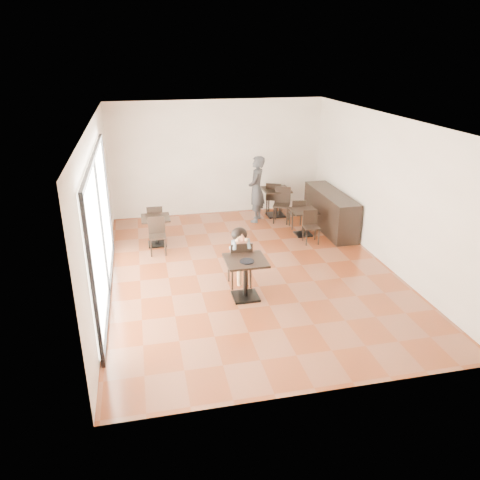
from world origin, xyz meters
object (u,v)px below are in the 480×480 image
object	(u,v)px
chair_back_a	(274,198)
chair_mid_a	(297,213)
child_table	(246,279)
child	(239,257)
child_chair	(239,263)
cafe_table_back	(276,202)
chair_left_a	(155,221)
cafe_table_left	(156,231)
chair_left_b	(157,237)
chair_mid_b	(311,227)
adult_patron	(256,189)
cafe_table_mid	(304,223)
chair_back_b	(282,206)

from	to	relation	value
chair_back_a	chair_mid_a	bearing A→B (deg)	127.66
child_table	child	world-z (taller)	child
chair_mid_a	chair_back_a	bearing A→B (deg)	-72.89
chair_mid_a	child_chair	bearing A→B (deg)	57.11
cafe_table_back	chair_left_a	size ratio (longest dim) A/B	0.93
cafe_table_left	chair_left_b	xyz separation A→B (m)	(0.00, -0.55, 0.07)
chair_mid_b	chair_back_a	world-z (taller)	chair_back_a
adult_patron	cafe_table_left	size ratio (longest dim) A/B	2.55
cafe_table_back	cafe_table_mid	bearing A→B (deg)	-80.15
child	chair_mid_b	size ratio (longest dim) A/B	1.52
child_table	cafe_table_back	world-z (taller)	child_table
child_chair	chair_back_b	world-z (taller)	child_chair
cafe_table_mid	chair_mid_a	bearing A→B (deg)	90.00
child_chair	chair_left_a	xyz separation A→B (m)	(-1.52, 3.03, -0.06)
cafe_table_back	chair_mid_a	distance (m)	1.08
chair_back_a	cafe_table_left	bearing A→B (deg)	50.10
child	child_chair	bearing A→B (deg)	0.00
chair_left_b	child_chair	bearing A→B (deg)	-50.81
chair_mid_a	chair_back_b	bearing A→B (deg)	-56.52
adult_patron	cafe_table_left	xyz separation A→B (m)	(-2.79, -1.16, -0.55)
chair_back_a	cafe_table_back	bearing A→B (deg)	114.78
chair_mid_b	chair_left_a	size ratio (longest dim) A/B	0.94
chair_mid_b	child_table	bearing A→B (deg)	-128.82
cafe_table_back	chair_back_b	xyz separation A→B (m)	(0.00, -0.55, 0.08)
cafe_table_mid	chair_back_a	world-z (taller)	chair_back_a
child	chair_mid_b	xyz separation A→B (m)	(2.19, 1.80, -0.21)
cafe_table_mid	chair_back_a	bearing A→B (deg)	98.94
chair_mid_b	chair_left_b	distance (m)	3.72
chair_mid_a	chair_mid_b	bearing A→B (deg)	94.23
chair_left_b	cafe_table_back	bearing A→B (deg)	31.18
cafe_table_back	chair_left_a	xyz separation A→B (m)	(-3.44, -0.91, 0.03)
child_chair	cafe_table_back	xyz separation A→B (m)	(1.92, 3.94, -0.09)
cafe_table_mid	chair_back_a	distance (m)	1.79
child_table	chair_mid_a	bearing A→B (deg)	57.54
child_table	child_chair	xyz separation A→B (m)	(0.00, 0.55, 0.08)
child_table	chair_back_b	xyz separation A→B (m)	(1.92, 3.94, 0.07)
cafe_table_left	chair_back_b	xyz separation A→B (m)	(3.44, 0.91, 0.12)
chair_mid_b	chair_back_a	size ratio (longest dim) A/B	0.84
child	cafe_table_mid	xyz separation A→B (m)	(2.19, 2.35, -0.28)
child_table	chair_mid_a	distance (m)	4.08
cafe_table_mid	chair_back_b	size ratio (longest dim) A/B	0.70
cafe_table_back	child	bearing A→B (deg)	-115.92
chair_left_a	cafe_table_left	bearing A→B (deg)	90.86
child_chair	adult_patron	bearing A→B (deg)	-109.17
cafe_table_left	chair_back_a	size ratio (longest dim) A/B	0.75
cafe_table_mid	chair_left_a	world-z (taller)	chair_left_a
cafe_table_mid	chair_left_a	size ratio (longest dim) A/B	0.78
cafe_table_left	chair_back_a	world-z (taller)	chair_back_a
child_table	child_chair	bearing A→B (deg)	90.00
adult_patron	chair_mid_b	world-z (taller)	adult_patron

